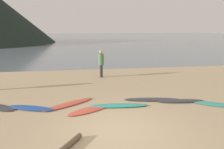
{
  "coord_description": "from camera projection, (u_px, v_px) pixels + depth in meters",
  "views": [
    {
      "loc": [
        -1.2,
        -6.37,
        3.31
      ],
      "look_at": [
        0.73,
        5.82,
        0.6
      ],
      "focal_mm": 34.99,
      "sensor_mm": 36.0,
      "label": 1
    }
  ],
  "objects": [
    {
      "name": "surfboard_1",
      "position": [
        31.0,
        108.0,
        8.95
      ],
      "size": [
        2.1,
        1.21,
        0.1
      ],
      "primitive_type": "ellipsoid",
      "rotation": [
        0.0,
        0.0,
        -0.38
      ],
      "color": "#1E479E",
      "rests_on": "ground"
    },
    {
      "name": "surfboard_2",
      "position": [
        69.0,
        104.0,
        9.43
      ],
      "size": [
        2.33,
        1.82,
        0.07
      ],
      "primitive_type": "ellipsoid",
      "rotation": [
        0.0,
        0.0,
        0.6
      ],
      "color": "#D84C38",
      "rests_on": "ground"
    },
    {
      "name": "surfboard_6",
      "position": [
        181.0,
        101.0,
        9.81
      ],
      "size": [
        2.12,
        0.64,
        0.09
      ],
      "primitive_type": "ellipsoid",
      "rotation": [
        0.0,
        0.0,
        -0.09
      ],
      "color": "#333338",
      "rests_on": "ground"
    },
    {
      "name": "person_0",
      "position": [
        101.0,
        61.0,
        14.39
      ],
      "size": [
        0.37,
        0.37,
        1.81
      ],
      "rotation": [
        0.0,
        0.0,
        3.65
      ],
      "color": "#2D2D38",
      "rests_on": "ground"
    },
    {
      "name": "surfboard_5",
      "position": [
        152.0,
        99.0,
        10.03
      ],
      "size": [
        2.62,
        0.86,
        0.08
      ],
      "primitive_type": "ellipsoid",
      "rotation": [
        0.0,
        0.0,
        -0.15
      ],
      "color": "#333338",
      "rests_on": "ground"
    },
    {
      "name": "surfboard_3",
      "position": [
        89.0,
        110.0,
        8.78
      ],
      "size": [
        1.94,
        1.44,
        0.06
      ],
      "primitive_type": "ellipsoid",
      "rotation": [
        0.0,
        0.0,
        0.52
      ],
      "color": "#D84C38",
      "rests_on": "ground"
    },
    {
      "name": "ocean_water",
      "position": [
        81.0,
        38.0,
        65.53
      ],
      "size": [
        140.0,
        100.0,
        0.01
      ],
      "primitive_type": "cube",
      "color": "slate",
      "rests_on": "ground"
    },
    {
      "name": "surfboard_4",
      "position": [
        119.0,
        105.0,
        9.23
      ],
      "size": [
        2.51,
        0.7,
        0.1
      ],
      "primitive_type": "ellipsoid",
      "rotation": [
        0.0,
        0.0,
        -0.1
      ],
      "color": "teal",
      "rests_on": "ground"
    },
    {
      "name": "surfboard_7",
      "position": [
        216.0,
        104.0,
        9.42
      ],
      "size": [
        1.98,
        1.45,
        0.06
      ],
      "primitive_type": "ellipsoid",
      "rotation": [
        0.0,
        0.0,
        -0.52
      ],
      "color": "teal",
      "rests_on": "ground"
    },
    {
      "name": "ground_plane",
      "position": [
        94.0,
        72.0,
        16.71
      ],
      "size": [
        120.0,
        120.0,
        0.2
      ],
      "primitive_type": "cube",
      "color": "tan",
      "rests_on": "ground"
    }
  ]
}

